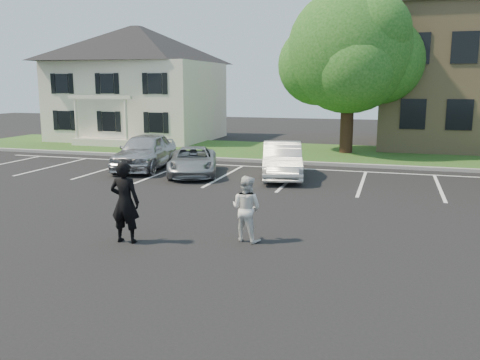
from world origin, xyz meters
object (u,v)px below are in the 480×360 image
object	(u,v)px
tree	(351,54)
man_black_suit	(125,202)
house	(138,83)
man_white_shirt	(246,209)
car_silver_minivan	(193,161)
car_white_sedan	(282,160)
car_silver_west	(145,151)

from	to	relation	value
tree	man_black_suit	world-z (taller)	tree
house	tree	distance (m)	14.98
man_white_shirt	car_silver_minivan	xyz separation A→B (m)	(-4.69, 8.13, -0.22)
man_black_suit	car_white_sedan	xyz separation A→B (m)	(1.79, 9.55, -0.27)
car_silver_west	car_white_sedan	world-z (taller)	car_silver_west
car_silver_west	car_silver_minivan	size ratio (longest dim) A/B	1.13
tree	car_silver_minivan	world-z (taller)	tree
car_white_sedan	car_silver_west	bearing A→B (deg)	164.15
car_white_sedan	man_black_suit	bearing A→B (deg)	-113.67
tree	man_white_shirt	bearing A→B (deg)	-93.24
tree	car_silver_minivan	size ratio (longest dim) A/B	2.10
car_silver_west	car_silver_minivan	distance (m)	2.74
man_white_shirt	car_silver_west	world-z (taller)	man_white_shirt
car_silver_west	car_silver_minivan	bearing A→B (deg)	-24.28
car_silver_west	man_white_shirt	bearing A→B (deg)	-58.55
man_white_shirt	house	bearing A→B (deg)	-40.48
tree	car_white_sedan	size ratio (longest dim) A/B	2.02
man_black_suit	car_silver_west	world-z (taller)	man_black_suit
car_silver_minivan	car_white_sedan	world-z (taller)	car_white_sedan
man_white_shirt	car_silver_minivan	bearing A→B (deg)	-44.28
man_black_suit	man_white_shirt	distance (m)	2.92
man_white_shirt	car_silver_west	xyz separation A→B (m)	(-7.31, 8.90, -0.00)
house	man_white_shirt	bearing A→B (deg)	-56.21
car_silver_west	car_white_sedan	size ratio (longest dim) A/B	1.08
car_silver_minivan	man_white_shirt	bearing A→B (deg)	-79.36
tree	man_white_shirt	size ratio (longest dim) A/B	5.46
tree	car_silver_west	xyz separation A→B (m)	(-8.26, -7.89, -4.54)
tree	car_white_sedan	xyz separation A→B (m)	(-1.91, -8.20, -4.63)
man_black_suit	house	bearing A→B (deg)	-66.03
tree	car_silver_west	distance (m)	12.29
house	car_silver_west	bearing A→B (deg)	-61.22
man_black_suit	man_white_shirt	world-z (taller)	man_black_suit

